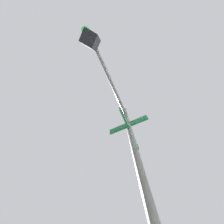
# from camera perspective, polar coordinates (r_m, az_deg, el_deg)

# --- Properties ---
(traffic_signal_near) EXTENTS (2.32, 1.85, 5.58)m
(traffic_signal_near) POSITION_cam_1_polar(r_m,az_deg,el_deg) (2.56, 0.08, 7.48)
(traffic_signal_near) COLOR #474C47
(traffic_signal_near) RESTS_ON ground_plane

